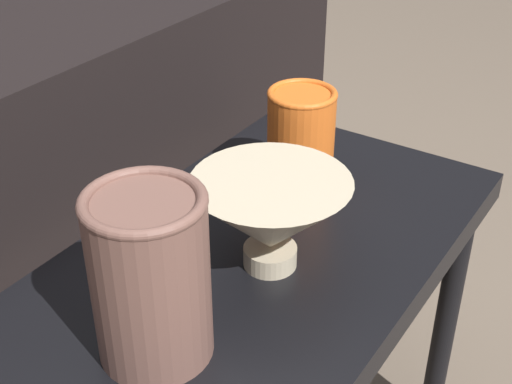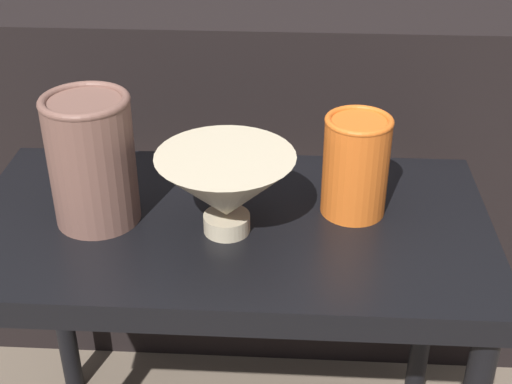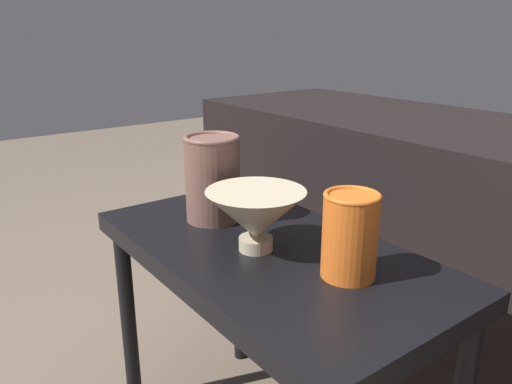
{
  "view_description": "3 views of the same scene",
  "coord_description": "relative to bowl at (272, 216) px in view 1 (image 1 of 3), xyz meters",
  "views": [
    {
      "loc": [
        -0.58,
        -0.39,
        1.04
      ],
      "look_at": [
        0.0,
        -0.01,
        0.61
      ],
      "focal_mm": 50.0,
      "sensor_mm": 36.0,
      "label": 1
    },
    {
      "loc": [
        0.09,
        -0.84,
        1.07
      ],
      "look_at": [
        0.04,
        -0.01,
        0.57
      ],
      "focal_mm": 50.0,
      "sensor_mm": 36.0,
      "label": 2
    },
    {
      "loc": [
        0.69,
        -0.54,
        0.92
      ],
      "look_at": [
        -0.01,
        -0.02,
        0.63
      ],
      "focal_mm": 35.0,
      "sensor_mm": 36.0,
      "label": 3
    }
  ],
  "objects": [
    {
      "name": "table",
      "position": [
        -0.0,
        0.03,
        -0.13
      ],
      "size": [
        0.74,
        0.4,
        0.52
      ],
      "color": "black",
      "rests_on": "ground_plane"
    },
    {
      "name": "bowl",
      "position": [
        0.0,
        0.0,
        0.0
      ],
      "size": [
        0.19,
        0.19,
        0.12
      ],
      "color": "#C1B293",
      "rests_on": "table"
    },
    {
      "name": "vase_textured_left",
      "position": [
        -0.19,
        0.02,
        0.03
      ],
      "size": [
        0.12,
        0.12,
        0.19
      ],
      "color": "brown",
      "rests_on": "table"
    },
    {
      "name": "vase_colorful_right",
      "position": [
        0.17,
        0.06,
        0.01
      ],
      "size": [
        0.09,
        0.09,
        0.15
      ],
      "color": "orange",
      "rests_on": "table"
    }
  ]
}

